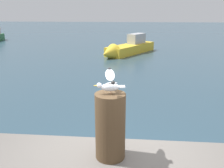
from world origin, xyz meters
The scene contains 3 objects.
mooring_post centered at (-0.08, -0.48, 1.71)m, with size 0.39×0.39×0.88m, color #4C3823.
seagull centered at (-0.09, -0.48, 2.28)m, with size 0.39×0.66×0.26m.
boat_yellow centered at (-0.32, 14.43, 0.42)m, with size 4.01×5.48×1.59m.
Camera 1 is at (0.19, -3.33, 3.15)m, focal length 39.58 mm.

